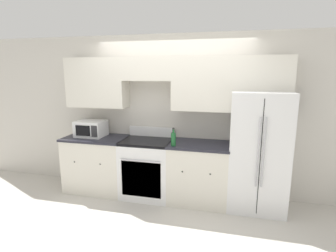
# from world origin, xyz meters

# --- Properties ---
(ground_plane) EXTENTS (12.00, 12.00, 0.00)m
(ground_plane) POSITION_xyz_m (0.00, 0.00, 0.00)
(ground_plane) COLOR beige
(wall_back) EXTENTS (8.00, 0.39, 2.60)m
(wall_back) POSITION_xyz_m (0.02, 0.58, 1.52)
(wall_back) COLOR beige
(wall_back) RESTS_ON ground_plane
(lower_cabinets_left) EXTENTS (1.03, 0.64, 0.94)m
(lower_cabinets_left) POSITION_xyz_m (-1.25, 0.31, 0.47)
(lower_cabinets_left) COLOR silver
(lower_cabinets_left) RESTS_ON ground_plane
(lower_cabinets_right) EXTENTS (0.92, 0.64, 0.94)m
(lower_cabinets_right) POSITION_xyz_m (0.49, 0.31, 0.47)
(lower_cabinets_right) COLOR silver
(lower_cabinets_right) RESTS_ON ground_plane
(oven_range) EXTENTS (0.79, 0.65, 1.10)m
(oven_range) POSITION_xyz_m (-0.35, 0.31, 0.48)
(oven_range) COLOR white
(oven_range) RESTS_ON ground_plane
(refrigerator) EXTENTS (0.81, 0.72, 1.74)m
(refrigerator) POSITION_xyz_m (1.35, 0.34, 0.87)
(refrigerator) COLOR white
(refrigerator) RESTS_ON ground_plane
(microwave) EXTENTS (0.46, 0.38, 0.26)m
(microwave) POSITION_xyz_m (-1.35, 0.35, 1.07)
(microwave) COLOR white
(microwave) RESTS_ON lower_cabinets_left
(bottle) EXTENTS (0.07, 0.07, 0.27)m
(bottle) POSITION_xyz_m (0.13, 0.10, 1.05)
(bottle) COLOR #195928
(bottle) RESTS_ON lower_cabinets_right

